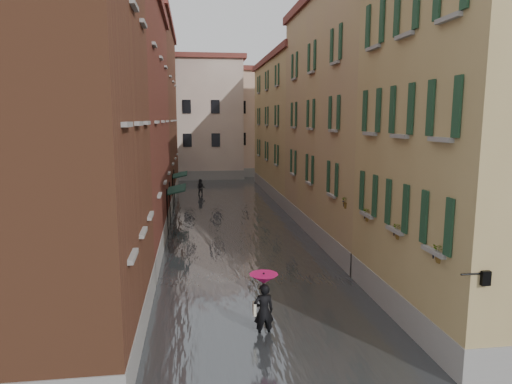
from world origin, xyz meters
TOP-DOWN VIEW (x-y plane):
  - ground at (0.00, 0.00)m, footprint 120.00×120.00m
  - floodwater at (0.00, 13.00)m, footprint 10.00×60.00m
  - building_left_near at (-7.00, -2.00)m, footprint 6.00×8.00m
  - building_left_mid at (-7.00, 9.00)m, footprint 6.00×14.00m
  - building_left_far at (-7.00, 24.00)m, footprint 6.00×16.00m
  - building_right_near at (7.00, -2.00)m, footprint 6.00×8.00m
  - building_right_mid at (7.00, 9.00)m, footprint 6.00×14.00m
  - building_right_far at (7.00, 24.00)m, footprint 6.00×16.00m
  - building_end_cream at (-3.00, 38.00)m, footprint 12.00×9.00m
  - building_end_pink at (6.00, 40.00)m, footprint 10.00×9.00m
  - awning_near at (-3.49, 11.94)m, footprint 1.09×3.00m
  - awning_far at (-3.49, 19.13)m, footprint 1.09×2.77m
  - wall_lantern at (4.33, -6.00)m, footprint 0.71×0.22m
  - window_planters at (4.12, -0.78)m, footprint 0.59×8.38m
  - pedestrian_main at (-0.38, -2.41)m, footprint 0.90×0.90m
  - pedestrian_far at (-1.82, 24.09)m, footprint 0.85×0.73m

SIDE VIEW (x-z plane):
  - ground at x=0.00m, z-range 0.00..0.00m
  - floodwater at x=0.00m, z-range 0.00..0.20m
  - pedestrian_far at x=-1.82m, z-range 0.00..1.52m
  - pedestrian_main at x=-0.38m, z-range 0.18..2.24m
  - awning_far at x=-3.49m, z-range 1.06..3.86m
  - awning_near at x=-3.49m, z-range 1.07..3.87m
  - wall_lantern at x=4.33m, z-range 2.83..3.18m
  - window_planters at x=4.12m, z-range 3.09..3.93m
  - building_right_near at x=7.00m, z-range 0.00..11.50m
  - building_right_far at x=7.00m, z-range 0.00..11.50m
  - building_end_pink at x=6.00m, z-range 0.00..12.00m
  - building_left_mid at x=-7.00m, z-range 0.00..12.50m
  - building_left_near at x=-7.00m, z-range 0.00..13.00m
  - building_right_mid at x=7.00m, z-range 0.00..13.00m
  - building_end_cream at x=-3.00m, z-range 0.00..13.00m
  - building_left_far at x=-7.00m, z-range 0.00..14.00m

